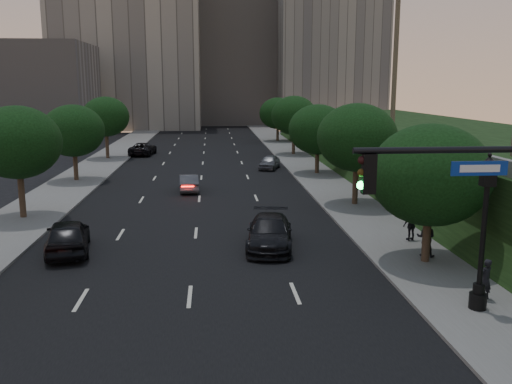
{
  "coord_description": "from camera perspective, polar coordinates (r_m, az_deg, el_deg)",
  "views": [
    {
      "loc": [
        0.9,
        -14.32,
        7.78
      ],
      "look_at": [
        2.66,
        6.96,
        3.6
      ],
      "focal_mm": 38.0,
      "sensor_mm": 36.0,
      "label": 1
    }
  ],
  "objects": [
    {
      "name": "ground",
      "position": [
        16.32,
        -7.68,
        -17.5
      ],
      "size": [
        160.0,
        160.0,
        0.0
      ],
      "primitive_type": "plane",
      "color": "black",
      "rests_on": "ground"
    },
    {
      "name": "road_surface",
      "position": [
        45.01,
        -5.81,
        1.08
      ],
      "size": [
        16.0,
        140.0,
        0.02
      ],
      "primitive_type": "cube",
      "color": "black",
      "rests_on": "ground"
    },
    {
      "name": "sidewalk_right",
      "position": [
        45.95,
        7.07,
        1.34
      ],
      "size": [
        4.5,
        140.0,
        0.15
      ],
      "primitive_type": "cube",
      "color": "slate",
      "rests_on": "ground"
    },
    {
      "name": "sidewalk_left",
      "position": [
        46.35,
        -18.59,
        0.93
      ],
      "size": [
        4.5,
        140.0,
        0.15
      ],
      "primitive_type": "cube",
      "color": "slate",
      "rests_on": "ground"
    },
    {
      "name": "embankment",
      "position": [
        47.64,
        21.63,
        3.33
      ],
      "size": [
        18.0,
        90.0,
        4.0
      ],
      "primitive_type": "cube",
      "color": "black",
      "rests_on": "ground"
    },
    {
      "name": "parapet_wall",
      "position": [
        44.29,
        11.88,
        6.4
      ],
      "size": [
        0.35,
        90.0,
        0.7
      ],
      "primitive_type": "cube",
      "color": "slate",
      "rests_on": "embankment"
    },
    {
      "name": "office_block_left",
      "position": [
        107.67,
        -13.14,
        15.18
      ],
      "size": [
        26.0,
        20.0,
        32.0
      ],
      "primitive_type": "cube",
      "color": "gray",
      "rests_on": "ground"
    },
    {
      "name": "office_block_mid",
      "position": [
        116.55,
        -2.29,
        13.64
      ],
      "size": [
        22.0,
        18.0,
        26.0
      ],
      "primitive_type": "cube",
      "color": "gray",
      "rests_on": "ground"
    },
    {
      "name": "office_block_right",
      "position": [
        113.18,
        7.35,
        16.18
      ],
      "size": [
        20.0,
        22.0,
        36.0
      ],
      "primitive_type": "cube",
      "color": "gray",
      "rests_on": "ground"
    },
    {
      "name": "office_block_filler",
      "position": [
        88.51,
        -22.78,
        9.73
      ],
      "size": [
        18.0,
        16.0,
        14.0
      ],
      "primitive_type": "cube",
      "color": "gray",
      "rests_on": "ground"
    },
    {
      "name": "tree_right_a",
      "position": [
        24.51,
        17.89,
        1.72
      ],
      "size": [
        5.2,
        5.2,
        6.24
      ],
      "color": "#38281C",
      "rests_on": "ground"
    },
    {
      "name": "tree_right_b",
      "position": [
        35.74,
        10.59,
        5.65
      ],
      "size": [
        5.2,
        5.2,
        6.74
      ],
      "color": "#38281C",
      "rests_on": "ground"
    },
    {
      "name": "tree_right_c",
      "position": [
        48.39,
        6.52,
        6.56
      ],
      "size": [
        5.2,
        5.2,
        6.24
      ],
      "color": "#38281C",
      "rests_on": "ground"
    },
    {
      "name": "tree_right_d",
      "position": [
        62.12,
        4.01,
        8.04
      ],
      "size": [
        5.2,
        5.2,
        6.74
      ],
      "color": "#38281C",
      "rests_on": "ground"
    },
    {
      "name": "tree_right_e",
      "position": [
        76.99,
        2.3,
        8.28
      ],
      "size": [
        5.2,
        5.2,
        6.24
      ],
      "color": "#38281C",
      "rests_on": "ground"
    },
    {
      "name": "tree_left_b",
      "position": [
        34.36,
        -23.83,
        4.79
      ],
      "size": [
        5.0,
        5.0,
        6.71
      ],
      "color": "#38281C",
      "rests_on": "ground"
    },
    {
      "name": "tree_left_c",
      "position": [
        46.82,
        -18.67,
        6.12
      ],
      "size": [
        5.0,
        5.0,
        6.34
      ],
      "color": "#38281C",
      "rests_on": "ground"
    },
    {
      "name": "tree_left_d",
      "position": [
        60.45,
        -15.55,
        7.64
      ],
      "size": [
        5.0,
        5.0,
        6.71
      ],
      "color": "#38281C",
      "rests_on": "ground"
    },
    {
      "name": "street_lamp",
      "position": [
        20.08,
        22.76,
        -4.66
      ],
      "size": [
        0.64,
        0.64,
        5.62
      ],
      "color": "black",
      "rests_on": "ground"
    },
    {
      "name": "sedan_near_left",
      "position": [
        27.19,
        -19.2,
        -4.39
      ],
      "size": [
        2.81,
        5.09,
        1.64
      ],
      "primitive_type": "imported",
      "rotation": [
        0.0,
        0.0,
        3.33
      ],
      "color": "black",
      "rests_on": "ground"
    },
    {
      "name": "sedan_mid_left",
      "position": [
        40.99,
        -7.09,
        0.97
      ],
      "size": [
        1.62,
        4.01,
        1.3
      ],
      "primitive_type": "imported",
      "rotation": [
        0.0,
        0.0,
        3.21
      ],
      "color": "#4C4D52",
      "rests_on": "ground"
    },
    {
      "name": "sedan_far_left",
      "position": [
        63.48,
        -11.82,
        4.47
      ],
      "size": [
        2.95,
        5.44,
        1.45
      ],
      "primitive_type": "imported",
      "rotation": [
        0.0,
        0.0,
        3.04
      ],
      "color": "black",
      "rests_on": "ground"
    },
    {
      "name": "sedan_near_right",
      "position": [
        26.51,
        1.45,
        -4.28
      ],
      "size": [
        2.82,
        5.5,
        1.53
      ],
      "primitive_type": "imported",
      "rotation": [
        0.0,
        0.0,
        -0.13
      ],
      "color": "black",
      "rests_on": "ground"
    },
    {
      "name": "sedan_far_right",
      "position": [
        51.68,
        1.43,
        3.17
      ],
      "size": [
        2.67,
        4.21,
        1.33
      ],
      "primitive_type": "imported",
      "rotation": [
        0.0,
        0.0,
        -0.3
      ],
      "color": "slate",
      "rests_on": "ground"
    },
    {
      "name": "pedestrian_a",
      "position": [
        21.51,
        23.0,
        -8.46
      ],
      "size": [
        0.66,
        0.56,
        1.53
      ],
      "primitive_type": "imported",
      "rotation": [
        0.0,
        0.0,
        3.55
      ],
      "color": "black",
      "rests_on": "sidewalk_right"
    },
    {
      "name": "pedestrian_b",
      "position": [
        25.86,
        17.46,
        -4.58
      ],
      "size": [
        1.07,
        1.0,
        1.76
      ],
      "primitive_type": "imported",
      "rotation": [
        0.0,
        0.0,
        2.63
      ],
      "color": "black",
      "rests_on": "sidewalk_right"
    },
    {
      "name": "pedestrian_c",
      "position": [
        28.3,
        16.05,
        -3.4
      ],
      "size": [
        0.95,
        0.53,
        1.54
      ],
      "primitive_type": "imported",
      "rotation": [
        0.0,
        0.0,
        3.33
      ],
      "color": "black",
      "rests_on": "sidewalk_right"
    }
  ]
}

